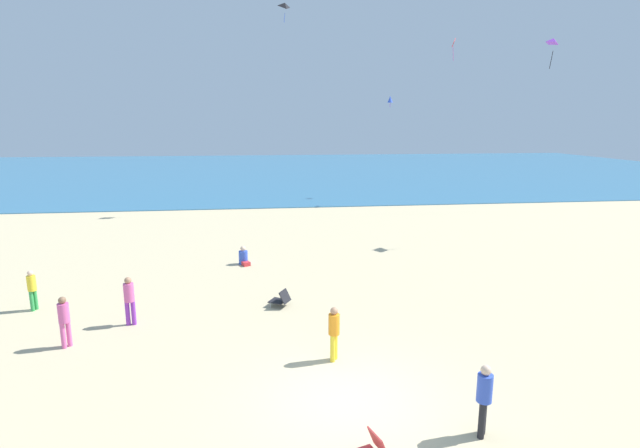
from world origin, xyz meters
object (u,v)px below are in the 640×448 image
Objects in this scene: person_1 at (334,330)px; person_2 at (64,318)px; person_0 at (244,258)px; person_4 at (129,298)px; kite_blue at (390,99)px; kite_red at (454,44)px; kite_purple at (554,41)px; kite_black at (285,5)px; person_5 at (32,287)px; beach_chair_far_right at (281,299)px; person_3 at (484,395)px.

person_2 reaches higher than person_1.
person_4 reaches higher than person_0.
person_2 is 1.62× the size of kite_blue.
kite_red is at bearing 111.05° from person_0.
kite_black is at bearing 140.44° from kite_purple.
kite_purple is (22.52, 7.46, 9.45)m from person_5.
kite_blue is (10.31, 24.63, 7.87)m from beach_chair_far_right.
kite_purple is (14.20, 8.16, 9.98)m from beach_chair_far_right.
person_2 is at bearing 6.04° from person_3.
kite_blue is (6.59, 32.20, 7.25)m from person_3.
person_5 is at bearing 165.45° from person_2.
kite_blue reaches higher than person_4.
person_5 is 1.51× the size of kite_blue.
kite_purple reaches higher than person_3.
kite_purple is (12.97, 12.21, 9.39)m from person_1.
kite_black is (1.33, 18.80, 13.67)m from beach_chair_far_right.
person_2 is at bearing -109.49° from kite_black.
person_2 is (-6.16, -2.35, 0.59)m from beach_chair_far_right.
person_3 reaches higher than beach_chair_far_right.
person_4 reaches higher than person_3.
kite_blue is at bearing -75.60° from person_1.
person_0 is 0.56× the size of person_2.
beach_chair_far_right is at bearing -123.76° from kite_red.
person_3 is (9.88, -5.22, 0.03)m from person_2.
person_0 is at bearing -101.56° from kite_black.
person_1 is 1.00× the size of person_2.
person_1 is at bearing -4.42° from person_5.
person_1 reaches higher than person_0.
person_2 reaches higher than person_5.
kite_red is at bearing -40.60° from kite_blue.
person_2 is 32.44m from kite_blue.
beach_chair_far_right is at bearing -150.12° from kite_purple.
person_3 is 32.68m from kite_red.
person_0 is 13.89m from person_3.
person_4 is at bearing -4.06° from person_3.
kite_purple is (-0.02, -13.12, -1.86)m from kite_red.
kite_black is at bearing 110.64° from person_2.
person_5 is at bearing -80.64° from person_0.
kite_purple is at bearing -39.56° from kite_black.
person_4 is 24.45m from kite_black.
person_1 is at bearing 58.45° from person_4.
beach_chair_far_right is 19.18m from kite_purple.
beach_chair_far_right is 0.50× the size of kite_red.
kite_blue is at bearing 124.19° from person_0.
kite_black is 1.47× the size of kite_blue.
beach_chair_far_right is 0.54× the size of person_3.
person_1 is 7.58m from person_2.
person_5 is 24.36m from kite_black.
person_3 is at bearing -123.68° from kite_purple.
kite_black is (7.49, 21.15, 13.08)m from person_2.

